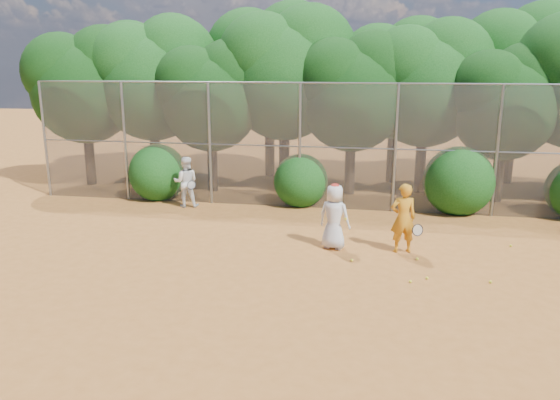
# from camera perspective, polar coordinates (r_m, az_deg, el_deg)

# --- Properties ---
(ground) EXTENTS (80.00, 80.00, 0.00)m
(ground) POSITION_cam_1_polar(r_m,az_deg,el_deg) (12.17, 2.53, -8.08)
(ground) COLOR #9D5A23
(ground) RESTS_ON ground
(fence_back) EXTENTS (20.05, 0.09, 4.03)m
(fence_back) POSITION_cam_1_polar(r_m,az_deg,el_deg) (17.43, 4.96, 5.68)
(fence_back) COLOR gray
(fence_back) RESTS_ON ground
(tree_0) EXTENTS (4.38, 3.81, 6.00)m
(tree_0) POSITION_cam_1_polar(r_m,az_deg,el_deg) (22.12, -19.70, 11.60)
(tree_0) COLOR black
(tree_0) RESTS_ON ground
(tree_1) EXTENTS (4.64, 4.03, 6.35)m
(tree_1) POSITION_cam_1_polar(r_m,az_deg,el_deg) (21.45, -13.12, 12.61)
(tree_1) COLOR black
(tree_1) RESTS_ON ground
(tree_2) EXTENTS (3.99, 3.47, 5.47)m
(tree_2) POSITION_cam_1_polar(r_m,az_deg,el_deg) (19.94, -7.12, 11.11)
(tree_2) COLOR black
(tree_2) RESTS_ON ground
(tree_3) EXTENTS (4.89, 4.26, 6.70)m
(tree_3) POSITION_cam_1_polar(r_m,az_deg,el_deg) (20.30, 0.66, 13.56)
(tree_3) COLOR black
(tree_3) RESTS_ON ground
(tree_4) EXTENTS (4.19, 3.64, 5.73)m
(tree_4) POSITION_cam_1_polar(r_m,az_deg,el_deg) (19.44, 7.74, 11.53)
(tree_4) COLOR black
(tree_4) RESTS_ON ground
(tree_5) EXTENTS (4.51, 3.92, 6.17)m
(tree_5) POSITION_cam_1_polar(r_m,az_deg,el_deg) (20.27, 15.13, 12.10)
(tree_5) COLOR black
(tree_5) RESTS_ON ground
(tree_6) EXTENTS (3.86, 3.36, 5.29)m
(tree_6) POSITION_cam_1_polar(r_m,az_deg,el_deg) (19.65, 22.60, 9.77)
(tree_6) COLOR black
(tree_6) RESTS_ON ground
(tree_9) EXTENTS (4.83, 4.20, 6.62)m
(tree_9) POSITION_cam_1_polar(r_m,az_deg,el_deg) (23.95, -13.17, 13.15)
(tree_9) COLOR black
(tree_9) RESTS_ON ground
(tree_10) EXTENTS (5.15, 4.48, 7.06)m
(tree_10) POSITION_cam_1_polar(r_m,az_deg,el_deg) (22.65, -0.93, 14.20)
(tree_10) COLOR black
(tree_10) RESTS_ON ground
(tree_11) EXTENTS (4.64, 4.03, 6.35)m
(tree_11) POSITION_cam_1_polar(r_m,az_deg,el_deg) (21.82, 12.16, 12.68)
(tree_11) COLOR black
(tree_11) RESTS_ON ground
(tree_12) EXTENTS (5.02, 4.37, 6.88)m
(tree_12) POSITION_cam_1_polar(r_m,az_deg,el_deg) (22.97, 23.75, 12.76)
(tree_12) COLOR black
(tree_12) RESTS_ON ground
(bush_0) EXTENTS (2.00, 2.00, 2.00)m
(bush_0) POSITION_cam_1_polar(r_m,az_deg,el_deg) (19.35, -12.65, 3.07)
(bush_0) COLOR #104212
(bush_0) RESTS_ON ground
(bush_1) EXTENTS (1.80, 1.80, 1.80)m
(bush_1) POSITION_cam_1_polar(r_m,az_deg,el_deg) (18.03, 2.19, 2.28)
(bush_1) COLOR #104212
(bush_1) RESTS_ON ground
(bush_2) EXTENTS (2.20, 2.20, 2.20)m
(bush_2) POSITION_cam_1_polar(r_m,az_deg,el_deg) (17.98, 18.18, 2.20)
(bush_2) COLOR #104212
(bush_2) RESTS_ON ground
(player_yellow) EXTENTS (0.86, 0.58, 1.75)m
(player_yellow) POSITION_cam_1_polar(r_m,az_deg,el_deg) (13.80, 12.75, -1.87)
(player_yellow) COLOR orange
(player_yellow) RESTS_ON ground
(player_teen) EXTENTS (0.93, 0.75, 1.69)m
(player_teen) POSITION_cam_1_polar(r_m,az_deg,el_deg) (13.82, 5.69, -1.71)
(player_teen) COLOR silver
(player_teen) RESTS_ON ground
(player_white) EXTENTS (0.93, 0.79, 1.66)m
(player_white) POSITION_cam_1_polar(r_m,az_deg,el_deg) (18.07, -9.81, 1.88)
(player_white) COLOR white
(player_white) RESTS_ON ground
(ball_0) EXTENTS (0.07, 0.07, 0.07)m
(ball_0) POSITION_cam_1_polar(r_m,az_deg,el_deg) (12.45, 15.11, -7.88)
(ball_0) COLOR yellow
(ball_0) RESTS_ON ground
(ball_1) EXTENTS (0.07, 0.07, 0.07)m
(ball_1) POSITION_cam_1_polar(r_m,az_deg,el_deg) (13.56, 14.14, -5.98)
(ball_1) COLOR yellow
(ball_1) RESTS_ON ground
(ball_2) EXTENTS (0.07, 0.07, 0.07)m
(ball_2) POSITION_cam_1_polar(r_m,az_deg,el_deg) (12.18, 13.47, -8.28)
(ball_2) COLOR yellow
(ball_2) RESTS_ON ground
(ball_3) EXTENTS (0.07, 0.07, 0.07)m
(ball_3) POSITION_cam_1_polar(r_m,az_deg,el_deg) (12.67, 21.14, -7.99)
(ball_3) COLOR yellow
(ball_3) RESTS_ON ground
(ball_4) EXTENTS (0.07, 0.07, 0.07)m
(ball_4) POSITION_cam_1_polar(r_m,az_deg,el_deg) (13.18, 7.51, -6.25)
(ball_4) COLOR yellow
(ball_4) RESTS_ON ground
(ball_5) EXTENTS (0.07, 0.07, 0.07)m
(ball_5) POSITION_cam_1_polar(r_m,az_deg,el_deg) (15.28, 22.97, -4.41)
(ball_5) COLOR yellow
(ball_5) RESTS_ON ground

